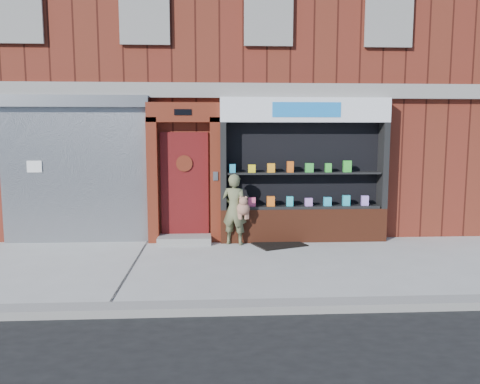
{
  "coord_description": "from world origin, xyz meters",
  "views": [
    {
      "loc": [
        -0.14,
        -7.88,
        2.27
      ],
      "look_at": [
        0.37,
        1.0,
        1.16
      ],
      "focal_mm": 35.0,
      "sensor_mm": 36.0,
      "label": 1
    }
  ],
  "objects": [
    {
      "name": "pharmacy_bay",
      "position": [
        1.75,
        1.81,
        1.37
      ],
      "size": [
        3.5,
        0.41,
        3.0
      ],
      "color": "#622917",
      "rests_on": "ground"
    },
    {
      "name": "doormat",
      "position": [
        1.2,
        1.42,
        0.01
      ],
      "size": [
        1.16,
        1.0,
        0.02
      ],
      "primitive_type": "cube",
      "rotation": [
        0.0,
        0.0,
        0.38
      ],
      "color": "black",
      "rests_on": "ground"
    },
    {
      "name": "red_door_bay",
      "position": [
        -0.75,
        1.86,
        1.46
      ],
      "size": [
        1.52,
        0.58,
        2.9
      ],
      "color": "#5F1E10",
      "rests_on": "ground"
    },
    {
      "name": "ground",
      "position": [
        0.0,
        0.0,
        0.0
      ],
      "size": [
        80.0,
        80.0,
        0.0
      ],
      "primitive_type": "plane",
      "color": "#9E9E99",
      "rests_on": "ground"
    },
    {
      "name": "shutter_bay",
      "position": [
        -3.0,
        1.93,
        1.72
      ],
      "size": [
        3.1,
        0.3,
        3.04
      ],
      "color": "gray",
      "rests_on": "ground"
    },
    {
      "name": "building",
      "position": [
        -0.0,
        5.99,
        4.0
      ],
      "size": [
        12.0,
        8.16,
        8.0
      ],
      "color": "maroon",
      "rests_on": "ground"
    },
    {
      "name": "curb",
      "position": [
        0.0,
        -2.15,
        0.06
      ],
      "size": [
        60.0,
        0.3,
        0.12
      ],
      "primitive_type": "cube",
      "color": "gray",
      "rests_on": "ground"
    },
    {
      "name": "woman",
      "position": [
        0.29,
        1.54,
        0.74
      ],
      "size": [
        0.62,
        0.51,
        1.46
      ],
      "color": "#5C603F",
      "rests_on": "ground"
    }
  ]
}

